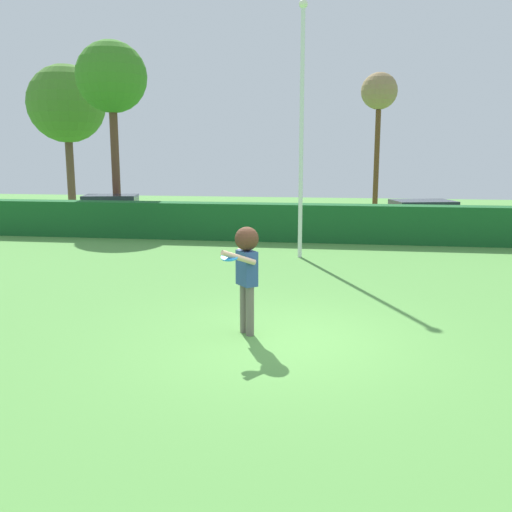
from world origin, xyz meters
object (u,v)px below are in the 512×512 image
person (246,263)px  oak_tree (66,104)px  parked_car_blue (111,208)px  lamppost (302,122)px  parked_car_red (422,215)px  frisbee (229,257)px  maple_tree (112,79)px  bare_elm_tree (379,95)px

person → oak_tree: bearing=123.6°
person → oak_tree: size_ratio=0.24×
person → parked_car_blue: person is taller
lamppost → parked_car_red: (4.22, 5.69, -3.19)m
frisbee → parked_car_blue: bearing=119.6°
frisbee → parked_car_blue: 16.32m
frisbee → lamppost: bearing=85.8°
lamppost → oak_tree: size_ratio=0.94×
maple_tree → oak_tree: bearing=134.9°
parked_car_blue → parked_car_red: same height
frisbee → maple_tree: 18.05m
bare_elm_tree → maple_tree: size_ratio=0.87×
oak_tree → maple_tree: (4.41, -4.42, 0.65)m
parked_car_red → parked_car_blue: bearing=176.1°
frisbee → bare_elm_tree: bare_elm_tree is taller
person → maple_tree: (-8.45, 14.91, 4.97)m
lamppost → parked_car_red: bearing=53.4°
person → parked_car_red: bearing=70.4°
parked_car_blue → bare_elm_tree: bare_elm_tree is taller
parked_car_red → oak_tree: bearing=159.7°
parked_car_blue → bare_elm_tree: bearing=24.9°
frisbee → bare_elm_tree: bearing=80.2°
parked_car_blue → oak_tree: bearing=129.6°
lamppost → oak_tree: bearing=137.4°
frisbee → bare_elm_tree: (3.36, 19.48, 4.34)m
lamppost → maple_tree: 11.93m
frisbee → parked_car_red: frisbee is taller
lamppost → parked_car_red: lamppost is taller
parked_car_blue → parked_car_red: size_ratio=1.00×
person → parked_car_blue: (-8.26, 13.76, -0.52)m
bare_elm_tree → oak_tree: (-16.02, 0.27, -0.19)m
oak_tree → person: bearing=-56.4°
oak_tree → maple_tree: bearing=-45.1°
person → maple_tree: 17.84m
parked_car_red → maple_tree: size_ratio=0.58×
lamppost → parked_car_blue: size_ratio=1.59×
parked_car_red → maple_tree: bearing=171.2°
oak_tree → maple_tree: maple_tree is taller
person → oak_tree: 23.62m
frisbee → lamppost: 8.03m
lamppost → maple_tree: (-8.81, 7.71, 2.30)m
person → bare_elm_tree: bearing=80.6°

